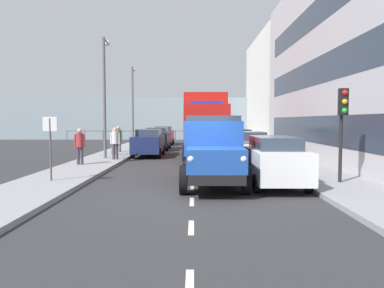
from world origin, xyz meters
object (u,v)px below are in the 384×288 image
Objects in this scene: pedestrian_with_bag at (80,143)px; pedestrian_by_lamp at (115,141)px; car_white_kerbside_near at (273,160)px; car_navy_oppositeside_0 at (149,142)px; traffic_light_near at (343,114)px; lorry_cargo_red at (205,124)px; car_maroon_kerbside_2 at (237,142)px; car_silver_kerbside_3 at (229,138)px; street_sign at (50,137)px; lamp_post_promenade at (105,87)px; lamp_post_far at (133,99)px; car_grey_kerbside_1 at (249,148)px; truck_vintage_blue at (213,153)px; car_red_oppositeside_2 at (164,135)px; pedestrian_strolling at (114,140)px; car_black_oppositeside_1 at (157,138)px; pedestrian_in_dark_coat at (118,137)px.

pedestrian_by_lamp reaches higher than pedestrian_with_bag.
car_white_kerbside_near and car_navy_oppositeside_0 have the same top height.
pedestrian_by_lamp is 12.18m from traffic_light_near.
car_maroon_kerbside_2 is at bearing -154.99° from lorry_cargo_red.
pedestrian_by_lamp is (1.42, 3.42, 0.29)m from car_navy_oppositeside_0.
car_navy_oppositeside_0 is at bearing -12.56° from lorry_cargo_red.
street_sign is at bearing 64.44° from car_silver_kerbside_3.
car_maroon_kerbside_2 is 8.87m from lamp_post_promenade.
car_grey_kerbside_1 is at bearing 121.93° from lamp_post_far.
lamp_post_promenade reaches higher than street_sign.
car_maroon_kerbside_2 is 0.57× the size of lamp_post_promenade.
truck_vintage_blue is at bearing 139.11° from pedestrian_with_bag.
car_silver_kerbside_3 is 1.13× the size of car_red_oppositeside_2.
car_white_kerbside_near is at bearing 132.92° from lamp_post_promenade.
lamp_post_far reaches higher than pedestrian_strolling.
lamp_post_promenade is at bearing 19.29° from car_maroon_kerbside_2.
pedestrian_strolling is at bearing 6.73° from car_maroon_kerbside_2.
car_grey_kerbside_1 is 5.12m from car_maroon_kerbside_2.
street_sign reaches higher than pedestrian_strolling.
car_navy_oppositeside_0 is (5.63, -10.91, -0.00)m from car_white_kerbside_near.
lamp_post_promenade is 3.01× the size of street_sign.
car_black_oppositeside_1 is at bearing -78.12° from truck_vintage_blue.
lamp_post_far is (5.75, -8.45, 1.97)m from lorry_cargo_red.
traffic_light_near is at bearing 97.78° from car_silver_kerbside_3.
car_grey_kerbside_1 and car_black_oppositeside_1 have the same top height.
lorry_cargo_red is at bearing -152.06° from pedestrian_by_lamp.
car_white_kerbside_near is at bearing 117.31° from car_navy_oppositeside_0.
lorry_cargo_red reaches higher than pedestrian_strolling.
car_red_oppositeside_2 is 2.31× the size of pedestrian_in_dark_coat.
lamp_post_far is (-0.03, -6.09, 2.87)m from pedestrian_in_dark_coat.
lamp_post_promenade reaches higher than pedestrian_in_dark_coat.
pedestrian_by_lamp is 3.19m from lamp_post_promenade.
pedestrian_strolling is at bearing 91.02° from lamp_post_far.
pedestrian_in_dark_coat is (2.24, -1.57, 0.28)m from car_navy_oppositeside_0.
traffic_light_near is (-9.34, 7.72, 1.29)m from pedestrian_by_lamp.
car_maroon_kerbside_2 is at bearing -160.71° from lamp_post_promenade.
lamp_post_far is at bearing -73.09° from truck_vintage_blue.
traffic_light_near is at bearing 110.15° from car_grey_kerbside_1.
car_red_oppositeside_2 is (0.00, -6.19, -0.00)m from car_black_oppositeside_1.
car_black_oppositeside_1 and car_red_oppositeside_2 have the same top height.
car_red_oppositeside_2 is (5.63, -16.65, 0.00)m from car_grey_kerbside_1.
car_silver_kerbside_3 is (-0.00, -16.44, -0.00)m from car_white_kerbside_near.
lamp_post_far is (0.15, -8.38, 2.99)m from pedestrian_strolling.
lorry_cargo_red is at bearing 167.44° from car_navy_oppositeside_0.
car_silver_kerbside_3 is 11.68m from lamp_post_promenade.
car_silver_kerbside_3 is 1.43× the size of traffic_light_near.
truck_vintage_blue reaches higher than car_grey_kerbside_1.
car_maroon_kerbside_2 is (-2.12, -11.37, -0.28)m from truck_vintage_blue.
truck_vintage_blue is 19.91m from lamp_post_far.
car_navy_oppositeside_0 is at bearing -114.04° from pedestrian_with_bag.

